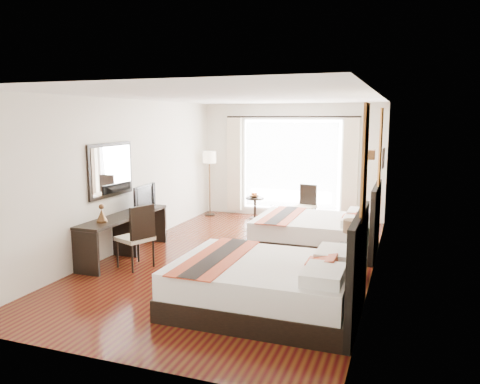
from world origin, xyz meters
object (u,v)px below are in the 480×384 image
(console_desk, at_px, (125,236))
(window_chair, at_px, (305,213))
(television, at_px, (141,197))
(floor_lamp, at_px, (209,161))
(table_lamp, at_px, (352,228))
(desk_chair, at_px, (136,248))
(fruit_bowl, at_px, (254,196))
(nightstand, at_px, (352,263))
(bed_far, at_px, (319,231))
(bed_near, at_px, (271,284))
(vase, at_px, (353,246))
(side_table, at_px, (255,208))

(console_desk, distance_m, window_chair, 4.31)
(television, distance_m, floor_lamp, 3.24)
(table_lamp, height_order, desk_chair, desk_chair)
(console_desk, bearing_deg, fruit_bowl, 72.36)
(nightstand, relative_size, fruit_bowl, 2.38)
(bed_far, height_order, fruit_bowl, bed_far)
(bed_near, height_order, nightstand, bed_near)
(floor_lamp, xyz_separation_m, fruit_bowl, (1.18, 0.01, -0.82))
(window_chair, bearing_deg, floor_lamp, -86.83)
(bed_far, height_order, desk_chair, bed_far)
(fruit_bowl, xyz_separation_m, window_chair, (1.33, -0.29, -0.27))
(bed_far, height_order, console_desk, bed_far)
(bed_near, relative_size, console_desk, 1.08)
(bed_near, bearing_deg, desk_chair, 160.82)
(bed_far, height_order, television, bed_far)
(vase, bearing_deg, bed_near, -122.28)
(bed_far, height_order, side_table, bed_far)
(desk_chair, distance_m, side_table, 4.33)
(nightstand, relative_size, side_table, 0.99)
(bed_near, bearing_deg, window_chair, 96.84)
(vase, height_order, side_table, vase)
(bed_far, distance_m, fruit_bowl, 2.88)
(bed_far, relative_size, nightstand, 4.30)
(side_table, bearing_deg, floor_lamp, -178.84)
(table_lamp, relative_size, television, 0.51)
(table_lamp, height_order, television, television)
(bed_far, relative_size, console_desk, 1.02)
(nightstand, height_order, desk_chair, desk_chair)
(vase, height_order, desk_chair, desk_chair)
(nightstand, bearing_deg, vase, -81.01)
(table_lamp, distance_m, side_table, 4.52)
(nightstand, distance_m, window_chair, 3.61)
(console_desk, xyz_separation_m, fruit_bowl, (1.20, 3.78, 0.18))
(floor_lamp, bearing_deg, window_chair, -6.52)
(television, xyz_separation_m, window_chair, (2.51, 2.93, -0.70))
(side_table, bearing_deg, bed_near, -69.87)
(nightstand, relative_size, television, 0.65)
(desk_chair, xyz_separation_m, floor_lamp, (-0.52, 4.25, 1.05))
(nightstand, height_order, side_table, side_table)
(desk_chair, bearing_deg, floor_lamp, -60.95)
(console_desk, xyz_separation_m, desk_chair, (0.54, -0.48, -0.05))
(console_desk, bearing_deg, bed_near, -23.88)
(table_lamp, relative_size, console_desk, 0.19)
(bed_far, height_order, table_lamp, bed_far)
(nightstand, height_order, television, television)
(nightstand, bearing_deg, bed_near, -118.74)
(television, bearing_deg, vase, -102.23)
(television, relative_size, fruit_bowl, 3.68)
(nightstand, xyz_separation_m, television, (-3.94, 0.39, 0.74))
(nightstand, height_order, fruit_bowl, fruit_bowl)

